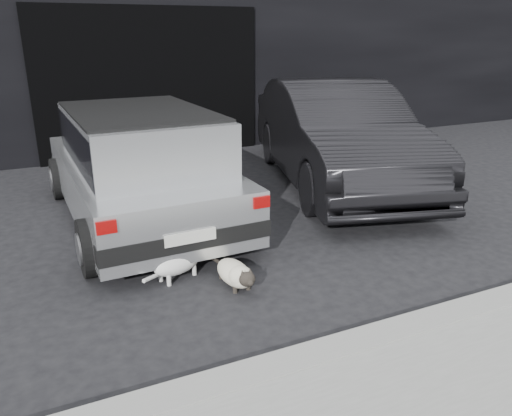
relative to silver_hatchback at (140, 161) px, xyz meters
name	(u,v)px	position (x,y,z in m)	size (l,w,h in m)	color
ground	(157,241)	(-0.02, -0.70, -0.74)	(80.00, 80.00, 0.00)	black
building_facade	(123,14)	(0.98, 5.30, 1.76)	(34.00, 4.00, 5.00)	black
garage_opening	(151,84)	(0.98, 3.29, 0.56)	(4.00, 0.10, 2.60)	black
curb	(380,339)	(0.98, -3.30, -0.68)	(18.00, 0.25, 0.12)	gray
silver_hatchback	(140,161)	(0.00, 0.00, 0.00)	(1.91, 3.72, 1.35)	silver
second_car	(336,134)	(2.97, 0.36, 0.01)	(1.59, 4.56, 1.50)	black
cat_siamese	(237,274)	(0.38, -2.02, -0.62)	(0.28, 0.77, 0.26)	beige
cat_white	(180,260)	(-0.03, -1.63, -0.57)	(0.69, 0.41, 0.35)	silver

